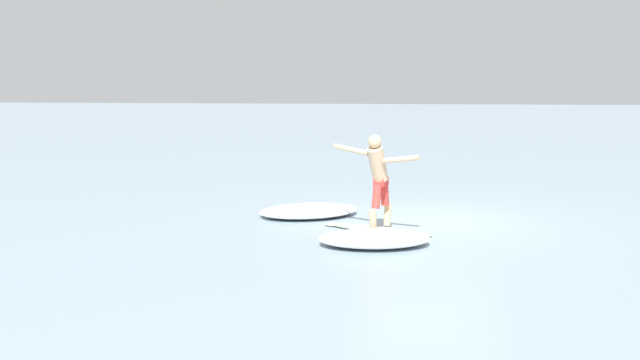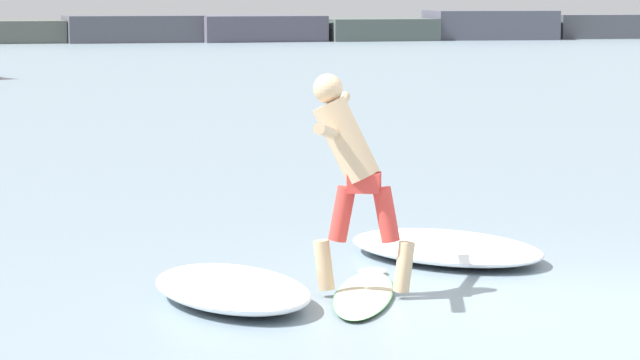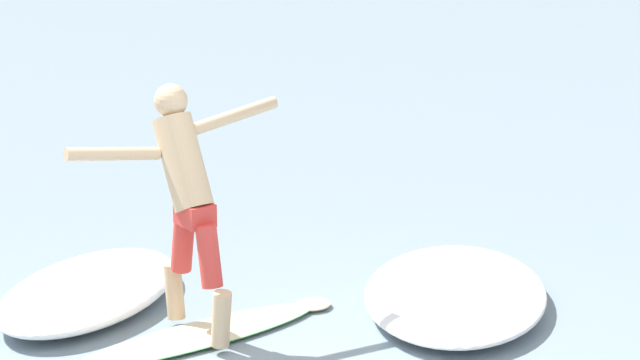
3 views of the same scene
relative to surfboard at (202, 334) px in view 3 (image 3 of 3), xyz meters
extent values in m
ellipsoid|color=beige|center=(-0.01, -0.03, 0.00)|extent=(1.08, 2.02, 0.06)
ellipsoid|color=beige|center=(0.32, 0.92, 0.00)|extent=(0.33, 0.34, 0.05)
ellipsoid|color=#339E56|center=(-0.01, -0.03, 0.00)|extent=(1.10, 2.03, 0.03)
cylinder|color=tan|center=(-0.31, 0.08, 0.23)|extent=(0.21, 0.18, 0.42)
cylinder|color=#CC3A34|center=(-0.18, 0.03, 0.65)|extent=(0.26, 0.22, 0.46)
cylinder|color=tan|center=(0.29, -0.14, 0.23)|extent=(0.21, 0.18, 0.42)
cylinder|color=#CC3A34|center=(0.16, -0.09, 0.65)|extent=(0.26, 0.22, 0.46)
cube|color=#CC3A34|center=(-0.01, -0.03, 0.91)|extent=(0.31, 0.28, 0.16)
cylinder|color=tan|center=(-0.15, 0.02, 1.25)|extent=(0.61, 0.45, 0.71)
sphere|color=tan|center=(-0.29, 0.07, 1.66)|extent=(0.24, 0.24, 0.24)
cylinder|color=tan|center=(-0.41, -0.40, 1.36)|extent=(0.36, 0.69, 0.21)
cylinder|color=tan|center=(-0.08, 0.51, 1.49)|extent=(0.33, 0.69, 0.20)
ellipsoid|color=white|center=(1.19, 1.54, 0.08)|extent=(2.17, 2.47, 0.21)
ellipsoid|color=white|center=(-1.08, -0.01, 0.09)|extent=(1.46, 2.07, 0.25)
camera|label=1|loc=(-11.30, -0.81, 2.57)|focal=35.00mm
camera|label=2|loc=(-3.08, -11.62, 2.44)|focal=85.00mm
camera|label=3|loc=(6.35, -7.72, 4.21)|focal=85.00mm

